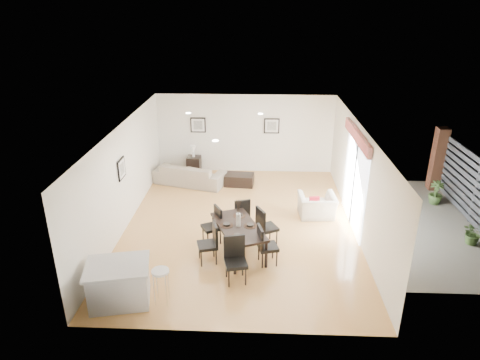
{
  "coord_description": "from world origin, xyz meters",
  "views": [
    {
      "loc": [
        0.45,
        -10.06,
        5.53
      ],
      "look_at": [
        -0.01,
        0.4,
        1.15
      ],
      "focal_mm": 32.0,
      "sensor_mm": 36.0,
      "label": 1
    }
  ],
  "objects_px": {
    "dining_table": "(238,229)",
    "dining_chair_foot": "(241,213)",
    "armchair": "(317,206)",
    "side_table": "(194,165)",
    "coffee_table": "(239,180)",
    "kitchen_island": "(119,283)",
    "dining_chair_efar": "(264,225)",
    "dining_chair_head": "(235,256)",
    "sofa": "(190,174)",
    "dining_chair_wnear": "(211,241)",
    "bar_stool": "(161,275)",
    "dining_chair_wfar": "(214,223)",
    "dining_chair_enear": "(264,243)"
  },
  "relations": [
    {
      "from": "dining_chair_wfar",
      "to": "dining_chair_head",
      "type": "height_order",
      "value": "dining_chair_head"
    },
    {
      "from": "dining_chair_wnear",
      "to": "bar_stool",
      "type": "bearing_deg",
      "value": -43.91
    },
    {
      "from": "dining_chair_head",
      "to": "dining_chair_foot",
      "type": "height_order",
      "value": "dining_chair_head"
    },
    {
      "from": "armchair",
      "to": "coffee_table",
      "type": "relative_size",
      "value": 1.07
    },
    {
      "from": "side_table",
      "to": "dining_chair_wfar",
      "type": "bearing_deg",
      "value": -75.62
    },
    {
      "from": "sofa",
      "to": "side_table",
      "type": "height_order",
      "value": "sofa"
    },
    {
      "from": "dining_chair_wfar",
      "to": "dining_chair_efar",
      "type": "distance_m",
      "value": 1.23
    },
    {
      "from": "dining_table",
      "to": "dining_chair_foot",
      "type": "distance_m",
      "value": 1.07
    },
    {
      "from": "dining_chair_enear",
      "to": "dining_chair_head",
      "type": "distance_m",
      "value": 0.87
    },
    {
      "from": "side_table",
      "to": "bar_stool",
      "type": "xyz_separation_m",
      "value": [
        0.36,
        -6.9,
        0.34
      ]
    },
    {
      "from": "coffee_table",
      "to": "kitchen_island",
      "type": "distance_m",
      "value": 6.31
    },
    {
      "from": "sofa",
      "to": "armchair",
      "type": "distance_m",
      "value": 4.42
    },
    {
      "from": "dining_chair_head",
      "to": "bar_stool",
      "type": "bearing_deg",
      "value": -161.55
    },
    {
      "from": "dining_chair_head",
      "to": "bar_stool",
      "type": "relative_size",
      "value": 1.34
    },
    {
      "from": "side_table",
      "to": "armchair",
      "type": "bearing_deg",
      "value": -38.45
    },
    {
      "from": "dining_chair_wfar",
      "to": "dining_chair_enear",
      "type": "relative_size",
      "value": 0.99
    },
    {
      "from": "dining_chair_foot",
      "to": "kitchen_island",
      "type": "relative_size",
      "value": 0.66
    },
    {
      "from": "sofa",
      "to": "dining_chair_enear",
      "type": "relative_size",
      "value": 2.41
    },
    {
      "from": "dining_chair_wfar",
      "to": "sofa",
      "type": "bearing_deg",
      "value": 169.93
    },
    {
      "from": "sofa",
      "to": "bar_stool",
      "type": "distance_m",
      "value": 6.01
    },
    {
      "from": "dining_chair_foot",
      "to": "dining_table",
      "type": "bearing_deg",
      "value": 70.14
    },
    {
      "from": "dining_chair_wnear",
      "to": "dining_chair_efar",
      "type": "xyz_separation_m",
      "value": [
        1.21,
        0.8,
        0.01
      ]
    },
    {
      "from": "kitchen_island",
      "to": "bar_stool",
      "type": "distance_m",
      "value": 0.87
    },
    {
      "from": "dining_chair_foot",
      "to": "side_table",
      "type": "bearing_deg",
      "value": -83.91
    },
    {
      "from": "dining_chair_wfar",
      "to": "dining_chair_enear",
      "type": "distance_m",
      "value": 1.52
    },
    {
      "from": "sofa",
      "to": "side_table",
      "type": "distance_m",
      "value": 0.91
    },
    {
      "from": "armchair",
      "to": "dining_chair_foot",
      "type": "distance_m",
      "value": 2.24
    },
    {
      "from": "dining_table",
      "to": "coffee_table",
      "type": "xyz_separation_m",
      "value": [
        -0.17,
        4.05,
        -0.46
      ]
    },
    {
      "from": "dining_chair_foot",
      "to": "side_table",
      "type": "distance_m",
      "value": 4.33
    },
    {
      "from": "dining_chair_wnear",
      "to": "dining_chair_efar",
      "type": "relative_size",
      "value": 0.98
    },
    {
      "from": "dining_table",
      "to": "bar_stool",
      "type": "height_order",
      "value": "bar_stool"
    },
    {
      "from": "armchair",
      "to": "side_table",
      "type": "distance_m",
      "value": 4.92
    },
    {
      "from": "side_table",
      "to": "bar_stool",
      "type": "height_order",
      "value": "bar_stool"
    },
    {
      "from": "side_table",
      "to": "kitchen_island",
      "type": "bearing_deg",
      "value": -93.98
    },
    {
      "from": "dining_table",
      "to": "kitchen_island",
      "type": "xyz_separation_m",
      "value": [
        -2.26,
        -1.9,
        -0.21
      ]
    },
    {
      "from": "dining_chair_enear",
      "to": "armchair",
      "type": "bearing_deg",
      "value": -45.96
    },
    {
      "from": "dining_chair_enear",
      "to": "dining_chair_foot",
      "type": "xyz_separation_m",
      "value": [
        -0.58,
        1.51,
        -0.02
      ]
    },
    {
      "from": "dining_chair_wnear",
      "to": "side_table",
      "type": "height_order",
      "value": "dining_chair_wnear"
    },
    {
      "from": "side_table",
      "to": "kitchen_island",
      "type": "xyz_separation_m",
      "value": [
        -0.48,
        -6.9,
        0.12
      ]
    },
    {
      "from": "dining_chair_efar",
      "to": "dining_chair_head",
      "type": "xyz_separation_m",
      "value": [
        -0.63,
        -1.45,
        0.01
      ]
    },
    {
      "from": "dining_chair_foot",
      "to": "side_table",
      "type": "relative_size",
      "value": 1.49
    },
    {
      "from": "armchair",
      "to": "dining_chair_efar",
      "type": "distance_m",
      "value": 2.15
    },
    {
      "from": "armchair",
      "to": "bar_stool",
      "type": "xyz_separation_m",
      "value": [
        -3.49,
        -3.84,
        0.33
      ]
    },
    {
      "from": "dining_table",
      "to": "coffee_table",
      "type": "relative_size",
      "value": 2.07
    },
    {
      "from": "dining_chair_enear",
      "to": "coffee_table",
      "type": "distance_m",
      "value": 4.57
    },
    {
      "from": "sofa",
      "to": "dining_chair_wnear",
      "type": "relative_size",
      "value": 2.37
    },
    {
      "from": "dining_chair_wfar",
      "to": "dining_chair_head",
      "type": "distance_m",
      "value": 1.63
    },
    {
      "from": "dining_chair_wnear",
      "to": "kitchen_island",
      "type": "bearing_deg",
      "value": -63.17
    },
    {
      "from": "bar_stool",
      "to": "kitchen_island",
      "type": "bearing_deg",
      "value": 180.0
    },
    {
      "from": "sofa",
      "to": "coffee_table",
      "type": "xyz_separation_m",
      "value": [
        1.62,
        -0.04,
        -0.15
      ]
    }
  ]
}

